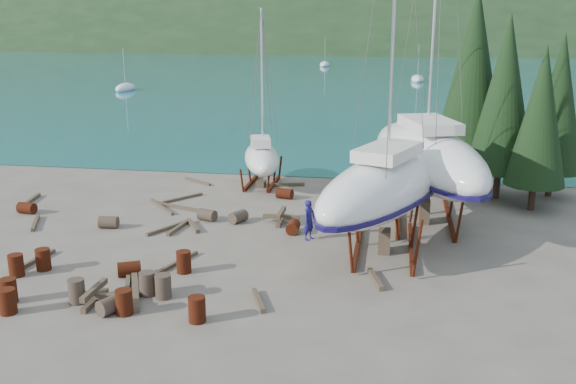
% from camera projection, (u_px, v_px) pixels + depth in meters
% --- Properties ---
extents(ground, '(600.00, 600.00, 0.00)m').
position_uv_depth(ground, '(222.00, 263.00, 26.32)').
color(ground, '#595146').
rests_on(ground, ground).
extents(bay_water, '(700.00, 700.00, 0.00)m').
position_uv_depth(bay_water, '(385.00, 37.00, 326.04)').
color(bay_water, '#175D74').
rests_on(bay_water, ground).
extents(far_hill, '(800.00, 360.00, 110.00)m').
position_uv_depth(far_hill, '(385.00, 37.00, 330.80)').
color(far_hill, '#1C3319').
rests_on(far_hill, ground).
extents(far_house_left, '(6.60, 5.60, 5.60)m').
position_uv_depth(far_house_left, '(198.00, 39.00, 215.92)').
color(far_house_left, beige).
rests_on(far_house_left, ground).
extents(far_house_center, '(6.60, 5.60, 5.60)m').
position_uv_depth(far_house_center, '(315.00, 39.00, 209.53)').
color(far_house_center, beige).
rests_on(far_house_center, ground).
extents(far_house_right, '(6.60, 5.60, 5.60)m').
position_uv_depth(far_house_right, '(473.00, 40.00, 201.55)').
color(far_house_right, beige).
rests_on(far_house_right, ground).
extents(cypress_near_right, '(3.60, 3.60, 10.00)m').
position_uv_depth(cypress_near_right, '(505.00, 94.00, 34.22)').
color(cypress_near_right, black).
rests_on(cypress_near_right, ground).
extents(cypress_mid_right, '(3.06, 3.06, 8.50)m').
position_uv_depth(cypress_mid_right, '(540.00, 116.00, 32.30)').
color(cypress_mid_right, black).
rests_on(cypress_mid_right, ground).
extents(cypress_back_left, '(4.14, 4.14, 11.50)m').
position_uv_depth(cypress_back_left, '(473.00, 74.00, 36.13)').
color(cypress_back_left, black).
rests_on(cypress_back_left, ground).
extents(cypress_far_right, '(3.24, 3.24, 9.00)m').
position_uv_depth(cypress_far_right, '(558.00, 104.00, 34.84)').
color(cypress_far_right, black).
rests_on(cypress_far_right, ground).
extents(moored_boat_left, '(2.00, 5.00, 6.05)m').
position_uv_depth(moored_boat_left, '(125.00, 88.00, 88.10)').
color(moored_boat_left, white).
rests_on(moored_boat_left, ground).
extents(moored_boat_mid, '(2.00, 5.00, 6.05)m').
position_uv_depth(moored_boat_mid, '(417.00, 79.00, 100.74)').
color(moored_boat_mid, white).
rests_on(moored_boat_mid, ground).
extents(moored_boat_far, '(2.00, 5.00, 6.05)m').
position_uv_depth(moored_boat_far, '(325.00, 64.00, 132.16)').
color(moored_boat_far, white).
rests_on(moored_boat_far, ground).
extents(large_sailboat_near, '(7.29, 11.73, 17.83)m').
position_uv_depth(large_sailboat_near, '(387.00, 184.00, 27.24)').
color(large_sailboat_near, white).
rests_on(large_sailboat_near, ground).
extents(large_sailboat_far, '(7.17, 12.93, 19.62)m').
position_uv_depth(large_sailboat_far, '(427.00, 156.00, 31.19)').
color(large_sailboat_far, white).
rests_on(large_sailboat_far, ground).
extents(small_sailboat_shore, '(3.59, 6.71, 10.26)m').
position_uv_depth(small_sailboat_shore, '(262.00, 158.00, 38.04)').
color(small_sailboat_shore, white).
rests_on(small_sailboat_shore, ground).
extents(worker, '(0.70, 0.80, 1.84)m').
position_uv_depth(worker, '(309.00, 220.00, 28.86)').
color(worker, navy).
rests_on(worker, ground).
extents(drum_0, '(0.58, 0.58, 0.88)m').
position_uv_depth(drum_0, '(16.00, 265.00, 24.85)').
color(drum_0, '#571B0F').
rests_on(drum_0, ground).
extents(drum_1, '(0.94, 1.05, 0.58)m').
position_uv_depth(drum_1, '(111.00, 305.00, 21.77)').
color(drum_1, '#2D2823').
rests_on(drum_1, ground).
extents(drum_2, '(0.96, 0.70, 0.58)m').
position_uv_depth(drum_2, '(27.00, 208.00, 32.86)').
color(drum_2, '#571B0F').
rests_on(drum_2, ground).
extents(drum_3, '(0.58, 0.58, 0.88)m').
position_uv_depth(drum_3, '(124.00, 302.00, 21.64)').
color(drum_3, '#571B0F').
rests_on(drum_3, ground).
extents(drum_4, '(0.99, 0.77, 0.58)m').
position_uv_depth(drum_4, '(285.00, 194.00, 35.57)').
color(drum_4, '#571B0F').
rests_on(drum_4, ground).
extents(drum_5, '(0.58, 0.58, 0.88)m').
position_uv_depth(drum_5, '(147.00, 284.00, 23.14)').
color(drum_5, '#2D2823').
rests_on(drum_5, ground).
extents(drum_6, '(0.58, 0.88, 0.58)m').
position_uv_depth(drum_6, '(293.00, 227.00, 29.88)').
color(drum_6, '#571B0F').
rests_on(drum_6, ground).
extents(drum_7, '(0.58, 0.58, 0.88)m').
position_uv_depth(drum_7, '(197.00, 309.00, 21.11)').
color(drum_7, '#571B0F').
rests_on(drum_7, ground).
extents(drum_8, '(0.58, 0.58, 0.88)m').
position_uv_depth(drum_8, '(43.00, 259.00, 25.46)').
color(drum_8, '#571B0F').
rests_on(drum_8, ground).
extents(drum_9, '(1.02, 0.84, 0.58)m').
position_uv_depth(drum_9, '(207.00, 215.00, 31.69)').
color(drum_9, '#2D2823').
rests_on(drum_9, ground).
extents(drum_10, '(0.58, 0.58, 0.88)m').
position_uv_depth(drum_10, '(9.00, 291.00, 22.55)').
color(drum_10, '#571B0F').
rests_on(drum_10, ground).
extents(drum_11, '(0.93, 1.05, 0.58)m').
position_uv_depth(drum_11, '(238.00, 217.00, 31.44)').
color(drum_11, '#2D2823').
rests_on(drum_11, ground).
extents(drum_12, '(1.04, 0.90, 0.58)m').
position_uv_depth(drum_12, '(129.00, 269.00, 24.91)').
color(drum_12, '#571B0F').
rests_on(drum_12, ground).
extents(drum_13, '(0.58, 0.58, 0.88)m').
position_uv_depth(drum_13, '(8.00, 301.00, 21.70)').
color(drum_13, '#571B0F').
rests_on(drum_13, ground).
extents(drum_14, '(0.58, 0.58, 0.88)m').
position_uv_depth(drum_14, '(184.00, 262.00, 25.20)').
color(drum_14, '#571B0F').
rests_on(drum_14, ground).
extents(drum_15, '(0.92, 0.65, 0.58)m').
position_uv_depth(drum_15, '(109.00, 222.00, 30.58)').
color(drum_15, '#2D2823').
rests_on(drum_15, ground).
extents(drum_16, '(0.58, 0.58, 0.88)m').
position_uv_depth(drum_16, '(77.00, 291.00, 22.51)').
color(drum_16, '#2D2823').
rests_on(drum_16, ground).
extents(drum_17, '(0.58, 0.58, 0.88)m').
position_uv_depth(drum_17, '(163.00, 286.00, 22.91)').
color(drum_17, '#2D2823').
rests_on(drum_17, ground).
extents(timber_0, '(1.70, 2.18, 0.14)m').
position_uv_depth(timber_0, '(182.00, 198.00, 35.46)').
color(timber_0, brown).
rests_on(timber_0, ground).
extents(timber_1, '(0.70, 1.85, 0.19)m').
position_uv_depth(timber_1, '(376.00, 279.00, 24.41)').
color(timber_1, brown).
rests_on(timber_1, ground).
extents(timber_2, '(0.59, 2.32, 0.19)m').
position_uv_depth(timber_2, '(31.00, 200.00, 35.02)').
color(timber_2, brown).
rests_on(timber_2, ground).
extents(timber_3, '(1.00, 2.63, 0.15)m').
position_uv_depth(timber_3, '(177.00, 263.00, 26.10)').
color(timber_3, brown).
rests_on(timber_3, ground).
extents(timber_4, '(0.41, 1.99, 0.17)m').
position_uv_depth(timber_4, '(177.00, 228.00, 30.33)').
color(timber_4, brown).
rests_on(timber_4, ground).
extents(timber_5, '(1.22, 2.84, 0.16)m').
position_uv_depth(timber_5, '(128.00, 281.00, 24.28)').
color(timber_5, brown).
rests_on(timber_5, ground).
extents(timber_6, '(2.09, 0.74, 0.19)m').
position_uv_depth(timber_6, '(287.00, 185.00, 38.23)').
color(timber_6, brown).
rests_on(timber_6, ground).
extents(timber_7, '(0.85, 1.76, 0.17)m').
position_uv_depth(timber_7, '(258.00, 300.00, 22.60)').
color(timber_7, brown).
rests_on(timber_7, ground).
extents(timber_8, '(1.14, 1.72, 0.19)m').
position_uv_depth(timber_8, '(193.00, 226.00, 30.68)').
color(timber_8, brown).
rests_on(timber_8, ground).
extents(timber_9, '(2.02, 1.42, 0.15)m').
position_uv_depth(timber_9, '(198.00, 181.00, 39.06)').
color(timber_9, brown).
rests_on(timber_9, ground).
extents(timber_10, '(2.47, 1.04, 0.16)m').
position_uv_depth(timber_10, '(180.00, 207.00, 33.70)').
color(timber_10, brown).
rests_on(timber_10, ground).
extents(timber_11, '(1.37, 2.35, 0.15)m').
position_uv_depth(timber_11, '(168.00, 228.00, 30.43)').
color(timber_11, brown).
rests_on(timber_11, ground).
extents(timber_12, '(0.52, 2.47, 0.17)m').
position_uv_depth(timber_12, '(35.00, 261.00, 26.31)').
color(timber_12, brown).
rests_on(timber_12, ground).
extents(timber_15, '(2.13, 2.40, 0.15)m').
position_uv_depth(timber_15, '(162.00, 207.00, 33.83)').
color(timber_15, brown).
rests_on(timber_15, ground).
extents(timber_16, '(1.51, 3.05, 0.23)m').
position_uv_depth(timber_16, '(135.00, 291.00, 23.27)').
color(timber_16, brown).
rests_on(timber_16, ground).
extents(timber_17, '(1.14, 2.26, 0.16)m').
position_uv_depth(timber_17, '(35.00, 223.00, 31.17)').
color(timber_17, brown).
rests_on(timber_17, ground).
extents(timber_pile_fore, '(1.80, 1.80, 0.60)m').
position_uv_depth(timber_pile_fore, '(94.00, 295.00, 22.50)').
color(timber_pile_fore, brown).
rests_on(timber_pile_fore, ground).
extents(timber_pile_aft, '(1.80, 1.80, 0.60)m').
position_uv_depth(timber_pile_aft, '(281.00, 217.00, 31.39)').
color(timber_pile_aft, brown).
rests_on(timber_pile_aft, ground).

